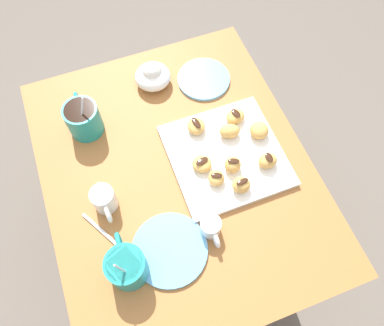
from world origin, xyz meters
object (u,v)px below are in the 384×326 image
pastry_plate_square (226,156)px  saucer_sky_right (170,250)px  dining_table (179,191)px  beignet_8 (230,131)px  coffee_mug_teal_left (126,266)px  beignet_4 (216,178)px  beignet_5 (235,116)px  beignet_6 (233,165)px  coffee_mug_teal_right (83,118)px  cream_pitcher_white (104,199)px  ice_cream_bowl (153,76)px  beignet_7 (259,130)px  beignet_1 (268,161)px  beignet_0 (241,185)px  saucer_sky_left (204,79)px  beignet_2 (196,126)px  beignet_3 (202,164)px  chocolate_sauce_pitcher (211,227)px

pastry_plate_square → saucer_sky_right: pastry_plate_square is taller
dining_table → pastry_plate_square: 0.21m
saucer_sky_right → beignet_8: beignet_8 is taller
coffee_mug_teal_left → beignet_4: 0.31m
beignet_5 → beignet_6: bearing=153.8°
coffee_mug_teal_right → cream_pitcher_white: (-0.25, 0.01, -0.01)m
cream_pitcher_white → ice_cream_bowl: bearing=-35.0°
beignet_7 → dining_table: bearing=94.2°
beignet_5 → beignet_4: bearing=142.2°
beignet_1 → beignet_8: size_ratio=0.92×
coffee_mug_teal_right → beignet_0: size_ratio=3.08×
saucer_sky_left → saucer_sky_right: size_ratio=0.86×
coffee_mug_teal_right → beignet_7: size_ratio=2.75×
beignet_0 → beignet_2: (0.21, 0.04, -0.00)m
saucer_sky_left → beignet_8: size_ratio=2.88×
ice_cream_bowl → beignet_6: (-0.36, -0.11, 0.00)m
beignet_3 → beignet_1: bearing=-108.1°
chocolate_sauce_pitcher → beignet_5: bearing=-34.1°
coffee_mug_teal_right → beignet_6: coffee_mug_teal_right is taller
beignet_7 → beignet_8: same height
coffee_mug_teal_right → beignet_1: coffee_mug_teal_right is taller
beignet_4 → beignet_2: bearing=-2.6°
beignet_2 → beignet_3: (-0.11, 0.03, -0.00)m
beignet_3 → beignet_4: (-0.05, -0.02, 0.00)m
beignet_1 → beignet_2: (0.17, 0.14, -0.00)m
pastry_plate_square → coffee_mug_teal_right: 0.40m
beignet_0 → beignet_4: bearing=51.4°
beignet_6 → cream_pitcher_white: bearing=86.2°
ice_cream_bowl → beignet_2: 0.22m
saucer_sky_left → beignet_0: bearing=173.3°
cream_pitcher_white → chocolate_sauce_pitcher: (-0.16, -0.22, -0.01)m
saucer_sky_left → beignet_3: (-0.28, 0.12, 0.03)m
beignet_6 → beignet_8: size_ratio=0.82×
saucer_sky_right → beignet_3: beignet_3 is taller
pastry_plate_square → beignet_5: size_ratio=5.50×
beignet_5 → beignet_0: bearing=160.5°
beignet_6 → dining_table: bearing=68.9°
beignet_0 → beignet_3: size_ratio=0.91×
coffee_mug_teal_left → beignet_0: size_ratio=3.01×
pastry_plate_square → beignet_8: 0.07m
pastry_plate_square → beignet_7: size_ratio=5.65×
cream_pitcher_white → beignet_2: cream_pitcher_white is taller
saucer_sky_left → dining_table: bearing=145.4°
beignet_1 → beignet_2: 0.22m
beignet_5 → beignet_7: (-0.07, -0.04, 0.00)m
saucer_sky_left → beignet_6: beignet_6 is taller
beignet_1 → beignet_6: 0.09m
beignet_6 → beignet_8: 0.10m
cream_pitcher_white → beignet_8: (0.08, -0.37, -0.01)m
ice_cream_bowl → beignet_4: 0.38m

